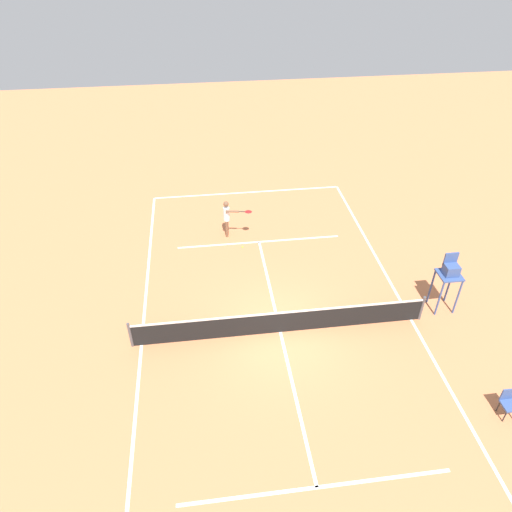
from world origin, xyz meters
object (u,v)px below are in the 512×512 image
(umpire_chair, at_px, (449,274))
(courtside_chair_near, at_px, (509,402))
(tennis_ball, at_px, (242,247))
(player_serving, at_px, (228,216))

(umpire_chair, height_order, courtside_chair_near, umpire_chair)
(umpire_chair, bearing_deg, courtside_chair_near, 88.33)
(tennis_ball, distance_m, umpire_chair, 8.64)
(tennis_ball, relative_size, umpire_chair, 0.03)
(player_serving, height_order, umpire_chair, umpire_chair)
(player_serving, xyz_separation_m, tennis_ball, (-0.54, 1.04, -1.03))
(player_serving, bearing_deg, courtside_chair_near, 45.10)
(tennis_ball, height_order, umpire_chair, umpire_chair)
(tennis_ball, distance_m, courtside_chair_near, 11.73)
(player_serving, bearing_deg, umpire_chair, 62.20)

